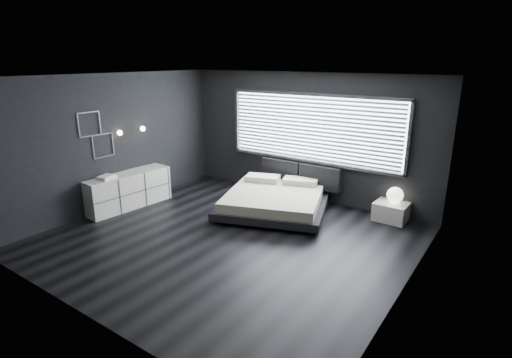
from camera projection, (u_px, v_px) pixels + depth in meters
The scene contains 12 objects.
room at pixel (227, 163), 6.69m from camera, with size 6.04×6.00×2.80m.
window at pixel (312, 129), 8.64m from camera, with size 4.14×0.09×1.52m.
headboard at pixel (300, 174), 9.03m from camera, with size 1.96×0.16×0.52m.
sconce_near at pixel (120, 133), 8.25m from camera, with size 0.18×0.11×0.11m.
sconce_far at pixel (143, 129), 8.72m from camera, with size 0.18×0.11×0.11m.
wall_art_upper at pixel (89, 124), 7.75m from camera, with size 0.01×0.48×0.48m.
wall_art_lower at pixel (103, 146), 8.09m from camera, with size 0.01×0.48×0.48m.
bed at pixel (274, 200), 8.30m from camera, with size 2.66×2.60×0.55m.
nightstand at pixel (391, 212), 7.87m from camera, with size 0.62×0.52×0.36m, color silver.
orb_lamp at pixel (395, 195), 7.79m from camera, with size 0.32×0.32×0.32m, color white.
dresser at pixel (128, 190), 8.54m from camera, with size 0.68×1.90×0.75m.
book_stack at pixel (106, 177), 8.04m from camera, with size 0.31×0.38×0.07m.
Camera 1 is at (4.10, -5.05, 3.09)m, focal length 28.00 mm.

